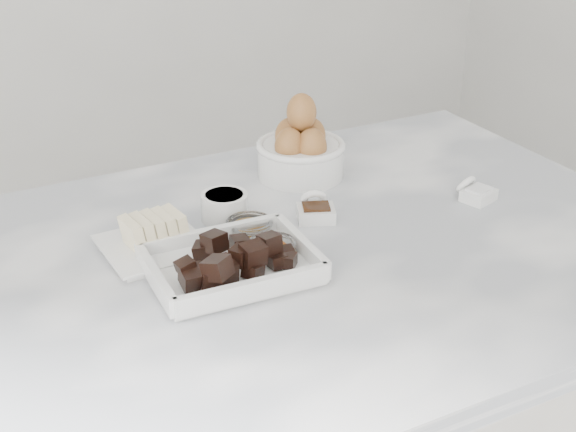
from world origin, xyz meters
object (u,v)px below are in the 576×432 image
Objects in this scene: butter_plate at (151,239)px; sugar_ramekin at (225,206)px; honey_bowl at (250,229)px; salt_spoon at (475,192)px; vanilla_spoon at (315,209)px; chocolate_dish at (231,259)px; egg_bowl at (301,150)px; zest_bowl at (272,251)px.

sugar_ramekin is at bearing 19.67° from butter_plate.
honey_bowl is 0.96× the size of salt_spoon.
butter_plate reaches higher than vanilla_spoon.
butter_plate is 1.75× the size of vanilla_spoon.
chocolate_dish is 3.30× the size of honey_bowl.
egg_bowl is 1.86× the size of vanilla_spoon.
zest_bowl is at bearing -175.92° from salt_spoon.
zest_bowl is 0.97× the size of salt_spoon.
butter_plate reaches higher than salt_spoon.
salt_spoon is (0.21, -0.22, -0.04)m from egg_bowl.
chocolate_dish is 3.18× the size of salt_spoon.
zest_bowl is 0.15m from vanilla_spoon.
salt_spoon reaches higher than zest_bowl.
honey_bowl is (0.15, -0.03, -0.01)m from butter_plate.
chocolate_dish is at bearing -110.58° from sugar_ramekin.
egg_bowl is (0.19, 0.10, 0.02)m from sugar_ramekin.
butter_plate is 0.94× the size of egg_bowl.
egg_bowl reaches higher than honey_bowl.
sugar_ramekin is 1.03× the size of zest_bowl.
vanilla_spoon reaches higher than zest_bowl.
egg_bowl is at bearing 27.34° from sugar_ramekin.
butter_plate is at bearing 169.46° from honey_bowl.
butter_plate is 2.06× the size of zest_bowl.
chocolate_dish reaches higher than vanilla_spoon.
vanilla_spoon is (0.12, 0.09, -0.00)m from zest_bowl.
egg_bowl is 2.12× the size of salt_spoon.
egg_bowl is at bearing 69.56° from vanilla_spoon.
butter_plate is 0.18m from zest_bowl.
salt_spoon is (0.40, -0.12, -0.01)m from sugar_ramekin.
butter_plate is at bearing 172.02° from salt_spoon.
sugar_ramekin reaches higher than honey_bowl.
honey_bowl is (0.07, 0.08, -0.01)m from chocolate_dish.
chocolate_dish is at bearing -134.05° from egg_bowl.
zest_bowl is at bearing -126.08° from egg_bowl.
vanilla_spoon is at bearing 166.54° from salt_spoon.
salt_spoon is at bearing -46.60° from egg_bowl.
salt_spoon is at bearing -13.46° from vanilla_spoon.
salt_spoon reaches higher than honey_bowl.
honey_bowl is (0.01, -0.08, -0.01)m from sugar_ramekin.
chocolate_dish is 0.11m from honey_bowl.
zest_bowl is at bearing -143.21° from vanilla_spoon.
vanilla_spoon is (-0.06, -0.16, -0.03)m from egg_bowl.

